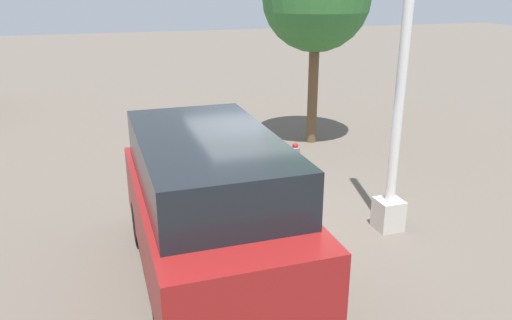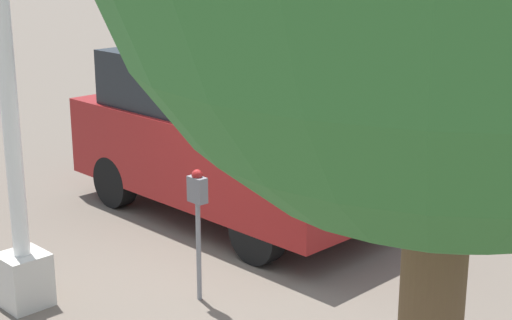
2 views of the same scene
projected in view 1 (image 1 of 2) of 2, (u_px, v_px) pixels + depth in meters
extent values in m
plane|color=#60564C|center=(269.00, 226.00, 8.92)|extent=(80.00, 80.00, 0.00)
cylinder|color=gray|center=(294.00, 187.00, 9.29)|extent=(0.05, 0.05, 1.05)
cube|color=slate|center=(295.00, 154.00, 9.07)|extent=(0.20, 0.12, 0.26)
sphere|color=maroon|center=(295.00, 146.00, 9.02)|extent=(0.11, 0.11, 0.11)
cube|color=beige|center=(388.00, 214.00, 8.76)|extent=(0.44, 0.44, 0.55)
cylinder|color=silver|center=(406.00, 27.00, 7.70)|extent=(0.16, 0.16, 5.84)
cube|color=maroon|center=(211.00, 222.00, 7.12)|extent=(4.48, 2.01, 1.06)
cube|color=black|center=(207.00, 161.00, 6.92)|extent=(3.58, 1.84, 0.73)
cylinder|color=black|center=(305.00, 296.00, 6.31)|extent=(0.71, 0.24, 0.71)
cylinder|color=black|center=(242.00, 208.00, 8.80)|extent=(0.71, 0.24, 0.71)
cylinder|color=black|center=(141.00, 222.00, 8.28)|extent=(0.71, 0.24, 0.71)
cylinder|color=brown|center=(313.00, 91.00, 13.27)|extent=(0.27, 0.27, 2.84)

